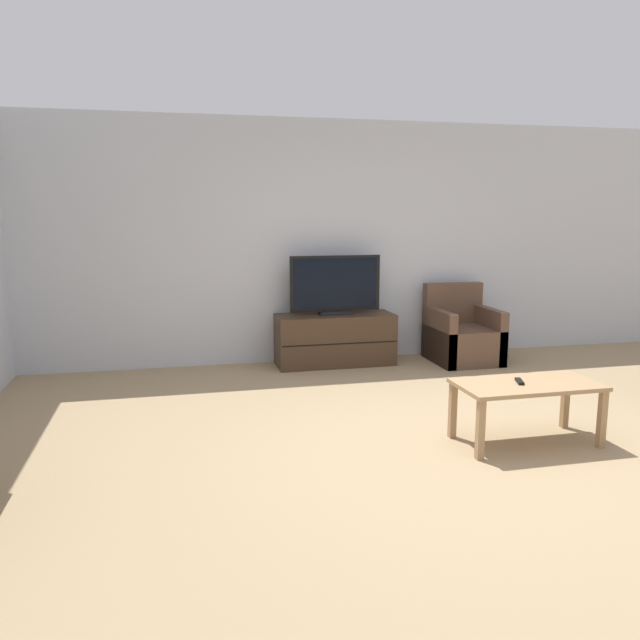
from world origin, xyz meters
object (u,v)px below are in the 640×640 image
tv (335,287)px  armchair (462,336)px  remote (520,381)px  coffee_table (527,391)px  tv_stand (335,339)px

tv → armchair: bearing=-6.5°
remote → armchair: bearing=92.3°
armchair → coffee_table: armchair is taller
armchair → coffee_table: 2.57m
armchair → remote: bearing=-106.8°
armchair → coffee_table: (-0.69, -2.48, 0.11)m
tv_stand → tv: 0.59m
armchair → remote: armchair is taller
armchair → coffee_table: bearing=-105.5°
tv_stand → remote: (0.71, -2.63, 0.18)m
armchair → remote: size_ratio=5.62×
tv → armchair: 1.58m
tv_stand → tv: tv is taller
tv_stand → remote: size_ratio=8.45×
tv → armchair: tv is taller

